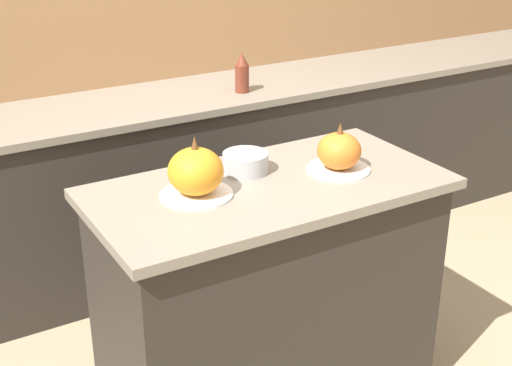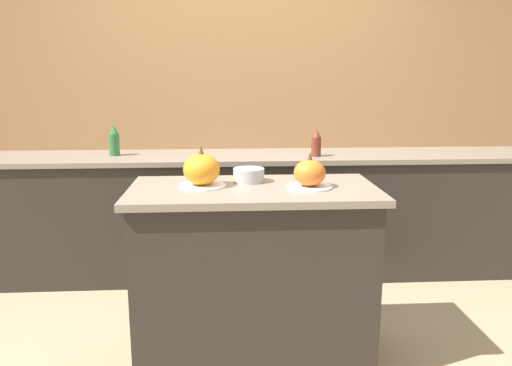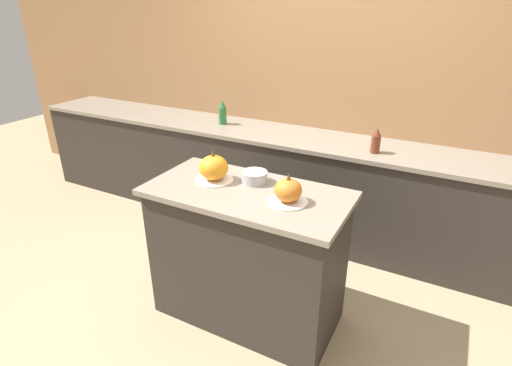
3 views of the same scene
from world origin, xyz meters
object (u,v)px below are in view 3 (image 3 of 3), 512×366
(pumpkin_cake_left, at_px, (214,169))
(mixing_bowl, at_px, (255,177))
(pumpkin_cake_right, at_px, (288,191))
(bottle_tall, at_px, (222,113))
(bottle_short, at_px, (376,141))

(pumpkin_cake_left, distance_m, mixing_bowl, 0.26)
(pumpkin_cake_right, xyz_separation_m, bottle_tall, (-1.20, 1.23, 0.02))
(bottle_short, bearing_deg, mixing_bowl, -118.80)
(mixing_bowl, bearing_deg, bottle_tall, 130.19)
(pumpkin_cake_right, distance_m, bottle_tall, 1.72)
(pumpkin_cake_right, distance_m, bottle_short, 1.13)
(bottle_tall, distance_m, mixing_bowl, 1.41)
(pumpkin_cake_right, relative_size, bottle_tall, 1.01)
(pumpkin_cake_left, xyz_separation_m, bottle_tall, (-0.67, 1.17, 0.00))
(pumpkin_cake_left, relative_size, bottle_tall, 1.08)
(pumpkin_cake_right, bearing_deg, mixing_bowl, 152.39)
(bottle_short, bearing_deg, pumpkin_cake_right, -101.95)
(bottle_tall, bearing_deg, mixing_bowl, -49.81)
(pumpkin_cake_left, height_order, bottle_tall, pumpkin_cake_left)
(bottle_tall, relative_size, bottle_short, 1.15)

